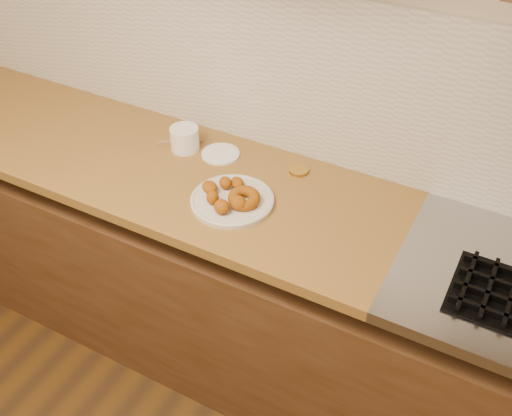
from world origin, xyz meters
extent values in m
cube|color=tan|center=(0.00, 2.00, 1.35)|extent=(4.00, 0.02, 2.70)
cube|color=brown|center=(0.00, 1.69, 0.39)|extent=(3.60, 0.60, 0.77)
cube|color=olive|center=(-0.65, 1.69, 0.88)|extent=(2.30, 0.62, 0.04)
cube|color=beige|center=(0.00, 1.99, 1.20)|extent=(3.60, 0.02, 0.60)
cube|color=black|center=(0.80, 1.61, 0.90)|extent=(0.26, 0.26, 0.01)
cube|color=black|center=(0.71, 1.61, 0.92)|extent=(0.01, 0.24, 0.02)
cube|color=black|center=(0.80, 1.52, 0.92)|extent=(0.24, 0.01, 0.02)
cube|color=black|center=(0.77, 1.61, 0.92)|extent=(0.01, 0.24, 0.02)
cube|color=black|center=(0.80, 1.58, 0.92)|extent=(0.24, 0.01, 0.02)
cube|color=black|center=(0.83, 1.61, 0.92)|extent=(0.01, 0.24, 0.02)
cube|color=black|center=(0.80, 1.64, 0.92)|extent=(0.24, 0.01, 0.02)
cube|color=black|center=(0.80, 1.70, 0.92)|extent=(0.24, 0.01, 0.02)
cylinder|color=beige|center=(-0.06, 1.62, 0.91)|extent=(0.28, 0.28, 0.02)
torus|color=#984B0C|center=(-0.01, 1.62, 0.93)|extent=(0.14, 0.15, 0.05)
ellipsoid|color=#984B0C|center=(-0.11, 1.66, 0.94)|extent=(0.06, 0.06, 0.04)
ellipsoid|color=#984B0C|center=(-0.14, 1.61, 0.93)|extent=(0.08, 0.07, 0.04)
ellipsoid|color=#984B0C|center=(-0.10, 1.57, 0.94)|extent=(0.06, 0.06, 0.05)
ellipsoid|color=#984B0C|center=(-0.05, 1.54, 0.94)|extent=(0.07, 0.07, 0.04)
ellipsoid|color=#984B0C|center=(-0.07, 1.68, 0.93)|extent=(0.07, 0.07, 0.03)
ellipsoid|color=#984B0C|center=(-0.01, 1.58, 0.94)|extent=(0.06, 0.06, 0.05)
cylinder|color=white|center=(-0.37, 1.81, 0.94)|extent=(0.13, 0.13, 0.09)
cylinder|color=white|center=(-0.23, 1.84, 0.90)|extent=(0.17, 0.17, 0.01)
cylinder|color=#B58932|center=(0.06, 1.88, 0.91)|extent=(0.08, 0.08, 0.01)
cube|color=olive|center=(-0.41, 1.83, 0.91)|extent=(0.15, 0.11, 0.01)
camera|label=1|loc=(0.74, 0.30, 2.14)|focal=42.00mm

